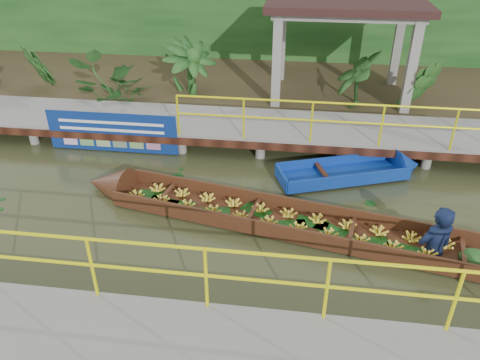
# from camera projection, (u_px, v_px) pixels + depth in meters

# --- Properties ---
(ground) EXTENTS (80.00, 80.00, 0.00)m
(ground) POSITION_uv_depth(u_px,v_px,m) (199.00, 215.00, 9.54)
(ground) COLOR #303219
(ground) RESTS_ON ground
(land_strip) EXTENTS (30.00, 8.00, 0.45)m
(land_strip) POSITION_uv_depth(u_px,v_px,m) (244.00, 84.00, 15.82)
(land_strip) COLOR #332719
(land_strip) RESTS_ON ground
(far_dock) EXTENTS (16.00, 2.06, 1.66)m
(far_dock) POSITION_uv_depth(u_px,v_px,m) (226.00, 126.00, 12.22)
(far_dock) COLOR gray
(far_dock) RESTS_ON ground
(pavilion) EXTENTS (4.40, 3.00, 3.00)m
(pavilion) POSITION_uv_depth(u_px,v_px,m) (345.00, 14.00, 13.14)
(pavilion) COLOR gray
(pavilion) RESTS_ON ground
(foliage_backdrop) EXTENTS (30.00, 0.80, 4.00)m
(foliage_backdrop) POSITION_uv_depth(u_px,v_px,m) (253.00, 14.00, 17.05)
(foliage_backdrop) COLOR #133E15
(foliage_backdrop) RESTS_ON ground
(vendor_boat) EXTENTS (9.60, 2.87, 2.33)m
(vendor_boat) POSITION_uv_depth(u_px,v_px,m) (324.00, 221.00, 8.84)
(vendor_boat) COLOR #381D0F
(vendor_boat) RESTS_ON ground
(moored_blue_boat) EXTENTS (3.51, 2.01, 0.82)m
(moored_blue_boat) POSITION_uv_depth(u_px,v_px,m) (375.00, 170.00, 10.87)
(moored_blue_boat) COLOR navy
(moored_blue_boat) RESTS_ON ground
(blue_banner) EXTENTS (3.33, 0.04, 1.04)m
(blue_banner) POSITION_uv_depth(u_px,v_px,m) (112.00, 132.00, 11.68)
(blue_banner) COLOR navy
(blue_banner) RESTS_ON ground
(tropical_plants) EXTENTS (14.02, 1.02, 1.28)m
(tropical_plants) POSITION_uv_depth(u_px,v_px,m) (176.00, 77.00, 13.70)
(tropical_plants) COLOR #133E15
(tropical_plants) RESTS_ON ground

